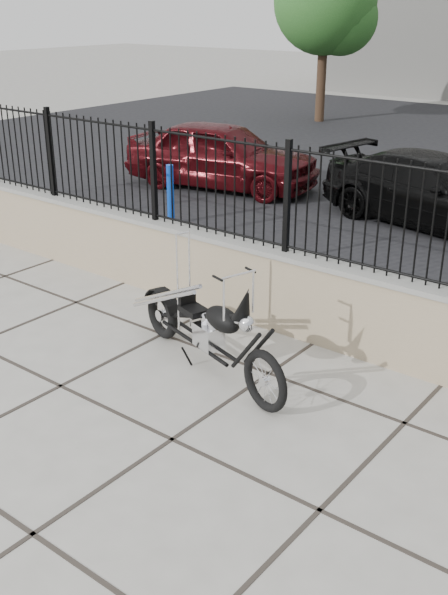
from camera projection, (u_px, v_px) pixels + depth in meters
ground_plane at (60, 386)px, 6.96m from camera, size 90.00×90.00×0.00m
retaining_wall at (216, 271)px, 8.58m from camera, size 14.00×0.36×0.96m
iron_fence at (216, 185)px, 8.16m from camera, size 14.00×0.08×1.20m
chopper_motorcycle at (206, 307)px, 7.03m from camera, size 2.37×1.08×1.41m
car_red at (222, 155)px, 14.17m from camera, size 4.23×2.32×1.36m
car_black at (436, 191)px, 11.75m from camera, size 4.34×2.36×1.19m
bollard_a at (171, 195)px, 11.87m from camera, size 0.13×0.13×1.03m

